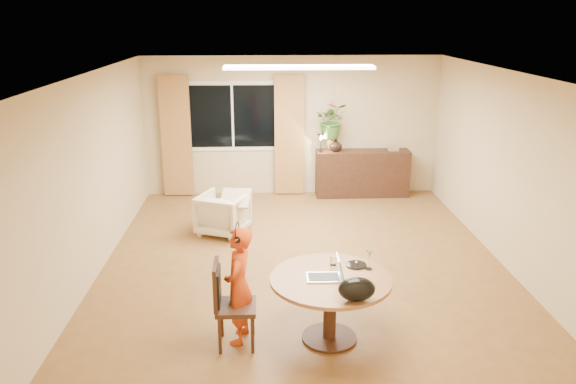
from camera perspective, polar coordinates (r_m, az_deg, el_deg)
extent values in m
plane|color=brown|center=(7.88, 1.56, -7.17)|extent=(6.50, 6.50, 0.00)
plane|color=white|center=(7.19, 1.74, 12.00)|extent=(6.50, 6.50, 0.00)
plane|color=tan|center=(10.59, 0.38, 6.68)|extent=(5.50, 0.00, 5.50)
plane|color=tan|center=(7.74, -19.13, 1.62)|extent=(0.00, 6.50, 6.50)
plane|color=tan|center=(8.10, 21.44, 2.07)|extent=(0.00, 6.50, 6.50)
cube|color=white|center=(10.54, -5.65, 7.65)|extent=(1.70, 0.02, 1.30)
cube|color=black|center=(10.53, -5.66, 7.64)|extent=(1.55, 0.01, 1.15)
cube|color=white|center=(10.53, -5.66, 7.64)|extent=(0.04, 0.01, 1.15)
cube|color=brown|center=(10.64, -11.30, 5.54)|extent=(0.55, 0.08, 2.25)
cube|color=brown|center=(10.53, 0.13, 5.75)|extent=(0.55, 0.08, 2.25)
cube|color=white|center=(8.39, 1.12, 12.55)|extent=(2.20, 0.35, 0.05)
cylinder|color=brown|center=(5.85, 4.35, -8.82)|extent=(1.26, 1.26, 0.04)
cylinder|color=black|center=(6.02, 4.27, -11.89)|extent=(0.14, 0.14, 0.68)
cylinder|color=black|center=(6.18, 4.20, -14.52)|extent=(0.58, 0.58, 0.03)
imported|color=#B70E13|center=(5.88, -5.02, -9.43)|extent=(0.51, 0.38, 1.26)
imported|color=#C1B199|center=(8.85, -6.60, -2.19)|extent=(0.92, 0.93, 0.65)
cube|color=black|center=(10.70, 7.54, 1.90)|extent=(1.74, 0.43, 0.87)
imported|color=black|center=(10.49, 4.87, 4.82)|extent=(0.24, 0.24, 0.25)
imported|color=#3A6B28|center=(10.39, 4.49, 7.26)|extent=(0.65, 0.58, 0.66)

